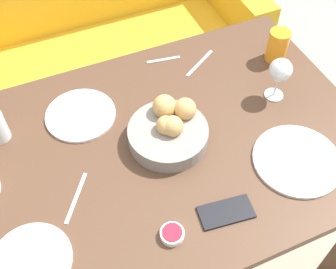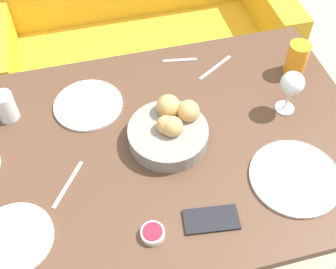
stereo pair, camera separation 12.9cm
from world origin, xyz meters
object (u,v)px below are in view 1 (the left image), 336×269
object	(u,v)px
fork_silver	(200,63)
wine_glass	(280,71)
bread_basket	(169,129)
jam_bowl_berry	(172,234)
cell_phone	(226,212)
knife_silver	(76,198)
plate_near_right	(297,160)
spoon_coffee	(163,60)
couch	(110,53)
plate_far_center	(81,115)
juice_glass	(278,46)
plate_near_left	(31,261)

from	to	relation	value
fork_silver	wine_glass	bearing A→B (deg)	-57.00
bread_basket	jam_bowl_berry	bearing A→B (deg)	-112.14
fork_silver	cell_phone	size ratio (longest dim) A/B	0.93
bread_basket	knife_silver	size ratio (longest dim) A/B	1.73
plate_near_right	spoon_coffee	distance (m)	0.61
bread_basket	wine_glass	bearing A→B (deg)	3.70
jam_bowl_berry	cell_phone	distance (m)	0.16
bread_basket	couch	bearing A→B (deg)	85.42
couch	spoon_coffee	size ratio (longest dim) A/B	11.76
jam_bowl_berry	plate_near_right	bearing A→B (deg)	9.22
plate_far_center	wine_glass	bearing A→B (deg)	-15.32
jam_bowl_berry	cell_phone	world-z (taller)	jam_bowl_berry
jam_bowl_berry	knife_silver	bearing A→B (deg)	133.48
plate_near_right	jam_bowl_berry	xyz separation A→B (m)	(-0.44, -0.07, 0.01)
plate_far_center	cell_phone	xyz separation A→B (m)	(0.27, -0.50, -0.00)
juice_glass	wine_glass	xyz separation A→B (m)	(-0.11, -0.16, 0.05)
knife_silver	plate_near_right	bearing A→B (deg)	-12.42
knife_silver	juice_glass	bearing A→B (deg)	18.63
bread_basket	spoon_coffee	xyz separation A→B (m)	(0.13, 0.34, -0.04)
spoon_coffee	wine_glass	bearing A→B (deg)	-49.05
fork_silver	knife_silver	world-z (taller)	same
couch	juice_glass	world-z (taller)	couch
plate_far_center	cell_phone	bearing A→B (deg)	-61.88
couch	jam_bowl_berry	distance (m)	1.36
wine_glass	knife_silver	distance (m)	0.75
cell_phone	spoon_coffee	bearing A→B (deg)	82.28
fork_silver	cell_phone	distance (m)	0.61
wine_glass	knife_silver	world-z (taller)	wine_glass
couch	fork_silver	size ratio (longest dim) A/B	9.96
knife_silver	spoon_coffee	distance (m)	0.63
couch	bread_basket	size ratio (longest dim) A/B	5.94
couch	plate_far_center	size ratio (longest dim) A/B	6.43
plate_near_right	wine_glass	size ratio (longest dim) A/B	1.71
spoon_coffee	cell_phone	xyz separation A→B (m)	(-0.09, -0.65, 0.00)
plate_near_left	juice_glass	xyz separation A→B (m)	(0.99, 0.42, 0.05)
couch	knife_silver	bearing A→B (deg)	-110.93
couch	jam_bowl_berry	xyz separation A→B (m)	(-0.20, -1.27, 0.45)
plate_far_center	wine_glass	xyz separation A→B (m)	(0.63, -0.17, 0.11)
couch	plate_far_center	xyz separation A→B (m)	(-0.31, -0.77, 0.44)
wine_glass	jam_bowl_berry	world-z (taller)	wine_glass
bread_basket	juice_glass	distance (m)	0.54
plate_far_center	knife_silver	world-z (taller)	plate_far_center
bread_basket	knife_silver	distance (m)	0.34
cell_phone	plate_far_center	bearing A→B (deg)	118.12
juice_glass	knife_silver	world-z (taller)	juice_glass
bread_basket	jam_bowl_berry	xyz separation A→B (m)	(-0.12, -0.31, -0.03)
couch	knife_silver	xyz separation A→B (m)	(-0.40, -1.06, 0.44)
bread_basket	spoon_coffee	bearing A→B (deg)	69.74
knife_silver	couch	bearing A→B (deg)	69.07
wine_glass	plate_far_center	bearing A→B (deg)	164.68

